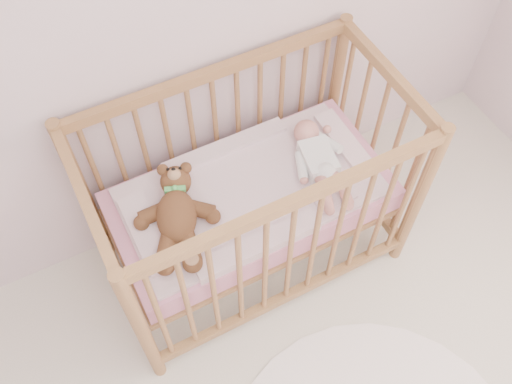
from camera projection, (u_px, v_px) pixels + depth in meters
wall_back at (117, 10)px, 1.95m from camera, size 4.00×0.02×2.70m
crib at (251, 199)px, 2.53m from camera, size 1.36×0.76×1.00m
mattress at (251, 201)px, 2.55m from camera, size 1.22×0.62×0.13m
blanket at (251, 191)px, 2.48m from camera, size 1.10×0.58×0.06m
baby at (319, 157)px, 2.49m from camera, size 0.33×0.55×0.12m
teddy_bear at (177, 216)px, 2.31m from camera, size 0.54×0.63×0.15m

